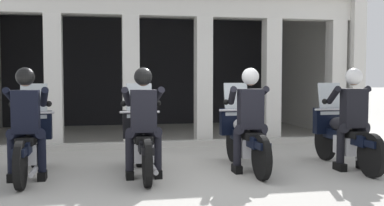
{
  "coord_description": "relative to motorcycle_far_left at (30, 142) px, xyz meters",
  "views": [
    {
      "loc": [
        -1.37,
        -6.66,
        1.48
      ],
      "look_at": [
        0.0,
        0.34,
        1.04
      ],
      "focal_mm": 42.72,
      "sensor_mm": 36.0,
      "label": 1
    }
  ],
  "objects": [
    {
      "name": "ground_plane",
      "position": [
        2.42,
        2.73,
        -0.5
      ],
      "size": [
        80.0,
        80.0,
        0.0
      ],
      "primitive_type": "plane",
      "color": "#A8A59E"
    },
    {
      "name": "station_building",
      "position": [
        2.42,
        5.03,
        1.56
      ],
      "size": [
        8.95,
        4.59,
        3.32
      ],
      "color": "black",
      "rests_on": "ground"
    },
    {
      "name": "kerb_strip",
      "position": [
        2.42,
        2.3,
        -0.44
      ],
      "size": [
        8.45,
        0.24,
        0.12
      ],
      "primitive_type": "cube",
      "color": "#B7B5AD",
      "rests_on": "ground"
    },
    {
      "name": "motorcycle_far_left",
      "position": [
        0.0,
        0.0,
        0.0
      ],
      "size": [
        0.62,
        2.04,
        1.35
      ],
      "rotation": [
        0.0,
        0.0,
        -0.18
      ],
      "color": "black",
      "rests_on": "ground"
    },
    {
      "name": "police_officer_far_left",
      "position": [
        -0.0,
        -0.28,
        0.44
      ],
      "size": [
        0.63,
        0.61,
        1.58
      ],
      "rotation": [
        0.0,
        0.0,
        -0.18
      ],
      "color": "black",
      "rests_on": "ground"
    },
    {
      "name": "motorcycle_center_left",
      "position": [
        1.62,
        -0.16,
        0.0
      ],
      "size": [
        0.62,
        2.04,
        1.35
      ],
      "rotation": [
        0.0,
        0.0,
        -0.27
      ],
      "color": "black",
      "rests_on": "ground"
    },
    {
      "name": "police_officer_center_left",
      "position": [
        1.61,
        -0.45,
        0.44
      ],
      "size": [
        0.63,
        0.61,
        1.58
      ],
      "rotation": [
        0.0,
        0.0,
        -0.27
      ],
      "color": "black",
      "rests_on": "ground"
    },
    {
      "name": "motorcycle_center_right",
      "position": [
        3.23,
        -0.08,
        0.0
      ],
      "size": [
        0.62,
        2.04,
        1.35
      ],
      "rotation": [
        0.0,
        0.0,
        -0.3
      ],
      "color": "black",
      "rests_on": "ground"
    },
    {
      "name": "police_officer_center_right",
      "position": [
        3.23,
        -0.36,
        0.44
      ],
      "size": [
        0.63,
        0.61,
        1.58
      ],
      "rotation": [
        0.0,
        0.0,
        -0.3
      ],
      "color": "black",
      "rests_on": "ground"
    },
    {
      "name": "motorcycle_far_right",
      "position": [
        4.85,
        -0.22,
        0.0
      ],
      "size": [
        0.62,
        2.04,
        1.35
      ],
      "rotation": [
        0.0,
        0.0,
        -0.21
      ],
      "color": "black",
      "rests_on": "ground"
    },
    {
      "name": "police_officer_far_right",
      "position": [
        4.84,
        -0.51,
        0.44
      ],
      "size": [
        0.63,
        0.61,
        1.58
      ],
      "rotation": [
        0.0,
        0.0,
        -0.21
      ],
      "color": "black",
      "rests_on": "ground"
    }
  ]
}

